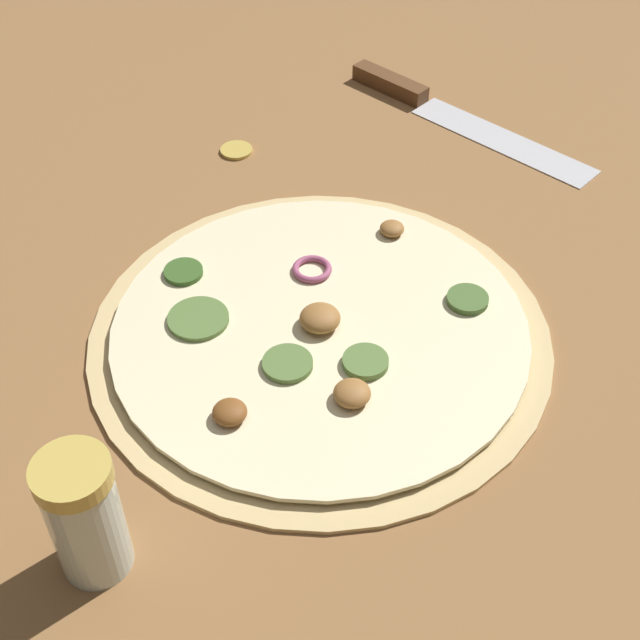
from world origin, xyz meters
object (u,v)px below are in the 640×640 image
at_px(knife, 431,104).
at_px(spice_jar, 85,516).
at_px(pizza, 320,331).
at_px(loose_cap, 236,149).

xyz_separation_m(knife, spice_jar, (0.38, 0.48, 0.04)).
distance_m(pizza, knife, 0.37).
height_order(pizza, loose_cap, pizza).
height_order(pizza, knife, pizza).
distance_m(knife, spice_jar, 0.61).
xyz_separation_m(pizza, loose_cap, (0.02, -0.28, -0.00)).
bearing_deg(knife, spice_jar, -72.60).
distance_m(knife, loose_cap, 0.22).
bearing_deg(knife, loose_cap, -115.22).
bearing_deg(pizza, spice_jar, 42.17).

